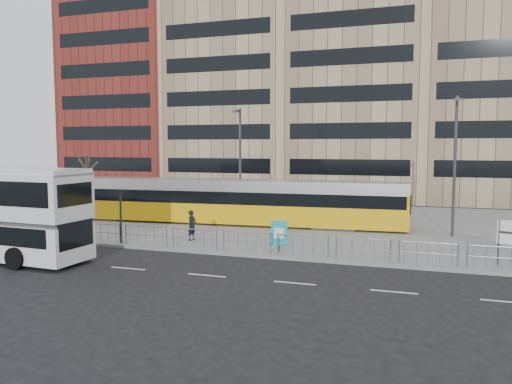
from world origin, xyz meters
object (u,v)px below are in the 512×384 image
(bare_tree, at_px, (87,153))
(traffic_light_west, at_px, (121,209))
(ad_panel, at_px, (279,233))
(pedestrian, at_px, (192,225))
(tram, at_px, (215,201))
(lamp_post_east, at_px, (455,161))
(lamp_post_west, at_px, (240,160))

(bare_tree, bearing_deg, traffic_light_west, -43.58)
(ad_panel, bearing_deg, pedestrian, 167.65)
(bare_tree, bearing_deg, tram, 8.67)
(tram, bearing_deg, pedestrian, -81.88)
(ad_panel, distance_m, pedestrian, 5.93)
(lamp_post_east, bearing_deg, ad_panel, -140.09)
(ad_panel, bearing_deg, traffic_light_west, -174.02)
(lamp_post_west, xyz_separation_m, lamp_post_east, (14.54, -1.78, 0.14))
(lamp_post_west, distance_m, bare_tree, 11.48)
(traffic_light_west, xyz_separation_m, lamp_post_west, (3.61, 9.94, 2.55))
(ad_panel, height_order, bare_tree, bare_tree)
(lamp_post_west, xyz_separation_m, bare_tree, (-11.13, -2.78, 0.48))
(bare_tree, bearing_deg, lamp_post_east, 2.24)
(tram, distance_m, lamp_post_west, 3.53)
(traffic_light_west, height_order, lamp_post_east, lamp_post_east)
(tram, height_order, lamp_post_east, lamp_post_east)
(ad_panel, xyz_separation_m, lamp_post_west, (-5.59, 9.26, 3.56))
(lamp_post_west, height_order, bare_tree, lamp_post_west)
(ad_panel, height_order, traffic_light_west, traffic_light_west)
(pedestrian, relative_size, traffic_light_west, 0.57)
(traffic_light_west, bearing_deg, ad_panel, -17.97)
(pedestrian, bearing_deg, traffic_light_west, 131.78)
(traffic_light_west, distance_m, lamp_post_east, 20.07)
(traffic_light_west, bearing_deg, tram, 53.90)
(traffic_light_west, height_order, lamp_post_west, lamp_post_west)
(tram, distance_m, lamp_post_east, 16.30)
(lamp_post_east, relative_size, bare_tree, 1.25)
(bare_tree, bearing_deg, lamp_post_west, 14.02)
(tram, bearing_deg, lamp_post_east, -4.88)
(ad_panel, xyz_separation_m, traffic_light_west, (-9.19, -0.68, 1.01))
(traffic_light_west, relative_size, lamp_post_west, 0.37)
(pedestrian, relative_size, bare_tree, 0.26)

